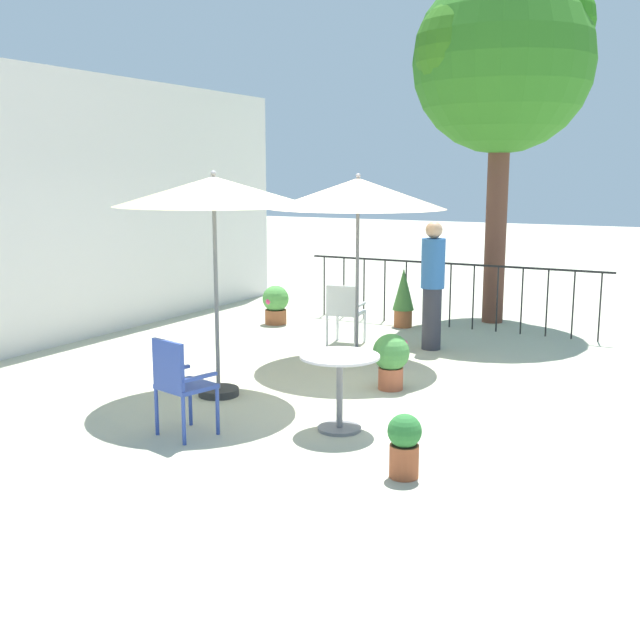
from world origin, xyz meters
The scene contains 14 objects.
ground_plane centered at (0.00, 0.00, 0.00)m, with size 60.00×60.00×0.00m, color #B5B49B.
villa_facade centered at (0.00, 4.48, 1.89)m, with size 10.78×0.30×3.79m, color silver.
terrace_railing centered at (3.88, 0.00, 0.68)m, with size 0.03×4.84×1.01m.
shade_tree centered at (4.68, -0.43, 4.05)m, with size 2.91×2.77×5.44m.
patio_umbrella_0 centered at (1.17, 0.31, 2.11)m, with size 2.20×2.20×2.38m.
patio_umbrella_1 centered at (-0.98, 0.92, 2.16)m, with size 2.08×2.08×2.40m.
cafe_table_0 centered at (-1.39, -0.76, 0.51)m, with size 0.74×0.74×0.72m.
patio_chair_0 centered at (-2.25, 0.43, 0.53)m, with size 0.52×0.53×0.92m.
patio_chair_1 centered at (1.92, 0.86, 0.51)m, with size 0.51×0.50×0.86m.
potted_plant_0 centered at (-2.18, -1.74, 0.28)m, with size 0.27×0.27×0.52m.
potted_plant_1 centered at (0.14, -0.62, 0.36)m, with size 0.41×0.41×0.63m.
potted_plant_2 centered at (2.79, 2.53, 0.33)m, with size 0.43×0.42×0.62m.
potted_plant_3 centered at (3.54, 0.65, 0.49)m, with size 0.34×0.34×0.93m.
standing_person centered at (2.27, -0.30, 0.91)m, with size 0.45×0.45×1.75m.
Camera 1 is at (-7.63, -3.95, 2.37)m, focal length 43.75 mm.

